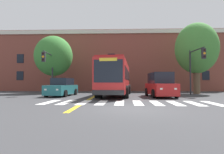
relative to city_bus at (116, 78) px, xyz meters
The scene contains 14 objects.
ground_plane 9.78m from the city_bus, 84.91° to the right, with size 120.00×120.00×0.00m, color #38383A.
crosswalk 7.09m from the city_bus, 82.60° to the right, with size 11.33×3.36×0.01m.
lane_line_yellow_inner 7.75m from the city_bus, 106.62° to the left, with size 0.12×36.00×0.01m, color gold.
lane_line_yellow_outer 7.71m from the city_bus, 105.44° to the left, with size 0.12×36.00×0.01m, color gold.
city_bus is the anchor object (origin of this frame).
car_teal_near_lane 5.57m from the city_bus, behind, with size 2.31×4.86×1.78m.
car_red_far_lane 4.58m from the city_bus, 23.75° to the right, with size 2.29×4.87×2.25m.
car_tan_behind_bus 9.57m from the city_bus, 90.26° to the left, with size 2.28×4.39×1.81m.
traffic_light_near_corner 8.48m from the city_bus, ahead, with size 0.40×3.04×5.26m.
traffic_light_far_corner 7.67m from the city_bus, behind, with size 0.57×3.51×5.01m.
traffic_light_overhead 2.71m from the city_bus, 91.07° to the left, with size 0.56×2.84×4.59m.
street_tree_curbside_large 10.68m from the city_bus, 16.88° to the left, with size 6.29×5.98×8.53m.
street_tree_curbside_small 9.41m from the city_bus, 154.55° to the left, with size 5.17×4.73×7.33m.
building_facade 12.83m from the city_bus, 93.76° to the left, with size 36.01×7.62×9.70m.
Camera 1 is at (-0.69, -8.70, 1.31)m, focal length 28.00 mm.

